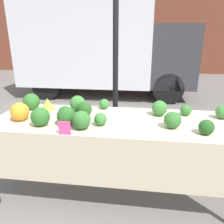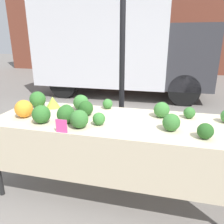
{
  "view_description": "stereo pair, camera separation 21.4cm",
  "coord_description": "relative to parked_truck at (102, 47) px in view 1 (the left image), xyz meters",
  "views": [
    {
      "loc": [
        0.27,
        -2.02,
        1.59
      ],
      "look_at": [
        0.0,
        0.0,
        0.91
      ],
      "focal_mm": 35.0,
      "sensor_mm": 36.0,
      "label": 1
    },
    {
      "loc": [
        0.48,
        -1.98,
        1.59
      ],
      "look_at": [
        0.0,
        0.0,
        0.91
      ],
      "focal_mm": 35.0,
      "sensor_mm": 36.0,
      "label": 2
    }
  ],
  "objects": [
    {
      "name": "broccoli_head_10",
      "position": [
        0.48,
        -4.6,
        -0.46
      ],
      "size": [
        0.17,
        0.17,
        0.17
      ],
      "color": "#285B23",
      "rests_on": "market_table"
    },
    {
      "name": "parked_truck",
      "position": [
        0.0,
        0.0,
        0.0
      ],
      "size": [
        4.74,
        2.01,
        2.56
      ],
      "color": "silver",
      "rests_on": "ground_plane"
    },
    {
      "name": "broccoli_head_7",
      "position": [
        1.97,
        -4.23,
        -0.48
      ],
      "size": [
        0.14,
        0.14,
        0.14
      ],
      "color": "#387533",
      "rests_on": "market_table"
    },
    {
      "name": "broccoli_head_4",
      "position": [
        0.74,
        -4.06,
        -0.49
      ],
      "size": [
        0.11,
        0.11,
        0.11
      ],
      "color": "#387533",
      "rests_on": "market_table"
    },
    {
      "name": "broccoli_head_8",
      "position": [
        0.58,
        -4.35,
        -0.47
      ],
      "size": [
        0.16,
        0.16,
        0.16
      ],
      "color": "#23511E",
      "rests_on": "market_table"
    },
    {
      "name": "broccoli_head_1",
      "position": [
        0.79,
        -4.57,
        -0.48
      ],
      "size": [
        0.12,
        0.12,
        0.12
      ],
      "color": "#387533",
      "rests_on": "market_table"
    },
    {
      "name": "broccoli_head_11",
      "position": [
        0.46,
        -4.17,
        -0.46
      ],
      "size": [
        0.17,
        0.17,
        0.17
      ],
      "color": "#387533",
      "rests_on": "market_table"
    },
    {
      "name": "broccoli_head_13",
      "position": [
        0.41,
        -4.45,
        -0.48
      ],
      "size": [
        0.14,
        0.14,
        0.14
      ],
      "color": "#336B2D",
      "rests_on": "market_table"
    },
    {
      "name": "market_table",
      "position": [
        0.88,
        -4.47,
        -0.64
      ],
      "size": [
        2.38,
        0.84,
        0.83
      ],
      "color": "beige",
      "rests_on": "ground_plane"
    },
    {
      "name": "orange_cauliflower",
      "position": [
        -0.01,
        -4.54,
        -0.45
      ],
      "size": [
        0.18,
        0.18,
        0.18
      ],
      "color": "orange",
      "rests_on": "market_table"
    },
    {
      "name": "ground_plane",
      "position": [
        0.88,
        -4.4,
        -1.37
      ],
      "size": [
        40.0,
        40.0,
        0.0
      ],
      "primitive_type": "plane",
      "color": "slate"
    },
    {
      "name": "romanesco_head",
      "position": [
        0.11,
        -4.18,
        -0.48
      ],
      "size": [
        0.16,
        0.16,
        0.13
      ],
      "color": "#93B238",
      "rests_on": "market_table"
    },
    {
      "name": "broccoli_head_12",
      "position": [
        1.44,
        -4.55,
        -0.47
      ],
      "size": [
        0.15,
        0.15,
        0.15
      ],
      "color": "#336B2D",
      "rests_on": "market_table"
    },
    {
      "name": "broccoli_head_2",
      "position": [
        1.7,
        -4.65,
        -0.48
      ],
      "size": [
        0.13,
        0.13,
        0.13
      ],
      "color": "#23511E",
      "rests_on": "market_table"
    },
    {
      "name": "price_sign",
      "position": [
        0.53,
        -4.81,
        -0.48
      ],
      "size": [
        0.1,
        0.01,
        0.12
      ],
      "color": "#EF4793",
      "rests_on": "market_table"
    },
    {
      "name": "broccoli_head_5",
      "position": [
        1.62,
        -4.18,
        -0.49
      ],
      "size": [
        0.12,
        0.12,
        0.12
      ],
      "color": "#336B2D",
      "rests_on": "market_table"
    },
    {
      "name": "broccoli_head_6",
      "position": [
        0.25,
        -4.65,
        -0.46
      ],
      "size": [
        0.17,
        0.17,
        0.17
      ],
      "color": "#2D6628",
      "rests_on": "market_table"
    },
    {
      "name": "tent_pole",
      "position": [
        0.81,
        -3.61,
        -0.27
      ],
      "size": [
        0.07,
        0.07,
        2.21
      ],
      "color": "black",
      "rests_on": "ground_plane"
    },
    {
      "name": "broccoli_head_9",
      "position": [
        1.35,
        -4.21,
        -0.46
      ],
      "size": [
        0.16,
        0.16,
        0.16
      ],
      "color": "#387533",
      "rests_on": "market_table"
    },
    {
      "name": "building_facade",
      "position": [
        0.88,
        4.93,
        1.07
      ],
      "size": [
        16.0,
        0.6,
        4.88
      ],
      "color": "brown",
      "rests_on": "ground_plane"
    },
    {
      "name": "broccoli_head_3",
      "position": [
        0.64,
        -4.68,
        -0.46
      ],
      "size": [
        0.17,
        0.17,
        0.17
      ],
      "color": "#336B2D",
      "rests_on": "market_table"
    },
    {
      "name": "broccoli_head_0",
      "position": [
        -0.07,
        -4.19,
        -0.45
      ],
      "size": [
        0.18,
        0.18,
        0.18
      ],
      "color": "#2D6628",
      "rests_on": "market_table"
    }
  ]
}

